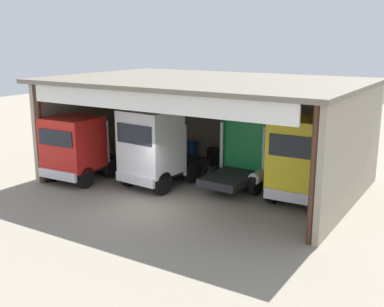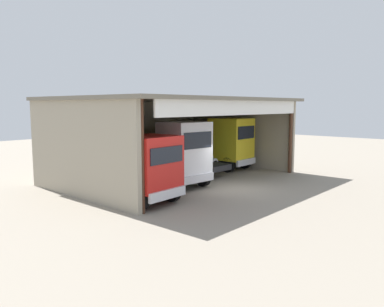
# 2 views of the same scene
# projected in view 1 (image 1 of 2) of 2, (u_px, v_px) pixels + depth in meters

# --- Properties ---
(ground_plane) EXTENTS (80.00, 80.00, 0.00)m
(ground_plane) POSITION_uv_depth(u_px,v_px,m) (151.00, 209.00, 20.00)
(ground_plane) COLOR gray
(ground_plane) RESTS_ON ground
(workshop_shed) EXTENTS (14.76, 10.01, 5.18)m
(workshop_shed) POSITION_uv_depth(u_px,v_px,m) (216.00, 109.00, 23.74)
(workshop_shed) COLOR #9E937F
(workshop_shed) RESTS_ON ground
(truck_red_right_bay) EXTENTS (2.77, 4.36, 3.29)m
(truck_red_right_bay) POSITION_uv_depth(u_px,v_px,m) (76.00, 147.00, 23.55)
(truck_red_right_bay) COLOR red
(truck_red_right_bay) RESTS_ON ground
(truck_white_center_right_bay) EXTENTS (2.72, 5.02, 3.79)m
(truck_white_center_right_bay) POSITION_uv_depth(u_px,v_px,m) (154.00, 147.00, 22.61)
(truck_white_center_right_bay) COLOR white
(truck_white_center_right_bay) RESTS_ON ground
(truck_green_center_bay) EXTENTS (2.72, 5.18, 3.19)m
(truck_green_center_bay) POSITION_uv_depth(u_px,v_px,m) (251.00, 150.00, 23.36)
(truck_green_center_bay) COLOR #197F3D
(truck_green_center_bay) RESTS_ON ground
(truck_yellow_yard_outside) EXTENTS (2.74, 4.48, 3.77)m
(truck_yellow_yard_outside) POSITION_uv_depth(u_px,v_px,m) (304.00, 158.00, 20.33)
(truck_yellow_yard_outside) COLOR yellow
(truck_yellow_yard_outside) RESTS_ON ground
(oil_drum) EXTENTS (0.58, 0.58, 0.91)m
(oil_drum) POSITION_uv_depth(u_px,v_px,m) (192.00, 149.00, 28.91)
(oil_drum) COLOR #194CB2
(oil_drum) RESTS_ON ground
(tool_cart) EXTENTS (0.90, 0.60, 1.00)m
(tool_cart) POSITION_uv_depth(u_px,v_px,m) (216.00, 157.00, 26.82)
(tool_cart) COLOR black
(tool_cart) RESTS_ON ground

